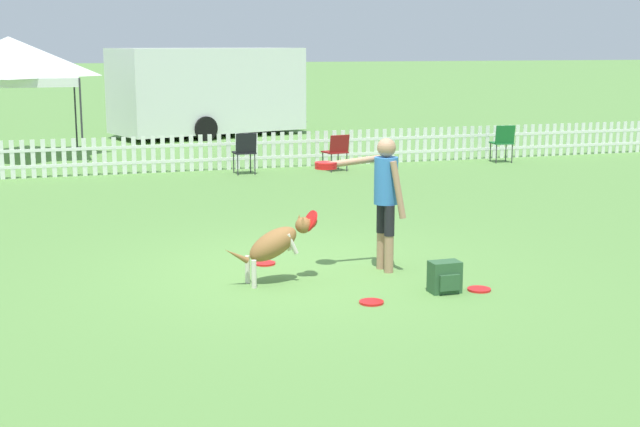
% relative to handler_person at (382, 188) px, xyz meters
% --- Properties ---
extents(ground_plane, '(240.00, 240.00, 0.00)m').
position_rel_handler_person_xyz_m(ground_plane, '(-0.83, 0.25, -0.99)').
color(ground_plane, '#5B8C42').
extents(handler_person, '(0.99, 0.58, 1.58)m').
position_rel_handler_person_xyz_m(handler_person, '(0.00, 0.00, 0.00)').
color(handler_person, tan).
rests_on(handler_person, ground_plane).
extents(leaping_dog, '(1.12, 0.38, 0.80)m').
position_rel_handler_person_xyz_m(leaping_dog, '(-1.32, -0.15, -0.53)').
color(leaping_dog, olive).
rests_on(leaping_dog, ground_plane).
extents(frisbee_near_handler, '(0.26, 0.26, 0.02)m').
position_rel_handler_person_xyz_m(frisbee_near_handler, '(0.71, -1.14, -0.98)').
color(frisbee_near_handler, red).
rests_on(frisbee_near_handler, ground_plane).
extents(frisbee_near_dog, '(0.26, 0.26, 0.02)m').
position_rel_handler_person_xyz_m(frisbee_near_dog, '(-0.59, -1.25, -0.98)').
color(frisbee_near_dog, red).
rests_on(frisbee_near_dog, ground_plane).
extents(frisbee_midfield, '(0.26, 0.26, 0.02)m').
position_rel_handler_person_xyz_m(frisbee_midfield, '(-1.24, 0.72, -0.98)').
color(frisbee_midfield, red).
rests_on(frisbee_midfield, ground_plane).
extents(backpack_on_grass, '(0.33, 0.25, 0.35)m').
position_rel_handler_person_xyz_m(backpack_on_grass, '(0.32, -1.10, -0.82)').
color(backpack_on_grass, '#2D5633').
rests_on(backpack_on_grass, ground_plane).
extents(picket_fence, '(24.76, 0.04, 0.78)m').
position_rel_handler_person_xyz_m(picket_fence, '(-0.83, 9.08, -0.60)').
color(picket_fence, white).
rests_on(picket_fence, ground_plane).
extents(folding_chair_blue_left, '(0.44, 0.46, 0.87)m').
position_rel_handler_person_xyz_m(folding_chair_blue_left, '(0.25, 8.28, -0.47)').
color(folding_chair_blue_left, '#333338').
rests_on(folding_chair_blue_left, ground_plane).
extents(folding_chair_center, '(0.50, 0.52, 0.86)m').
position_rel_handler_person_xyz_m(folding_chair_center, '(6.25, 8.32, -0.48)').
color(folding_chair_center, '#333338').
rests_on(folding_chair_center, ground_plane).
extents(folding_chair_green_right, '(0.52, 0.54, 0.78)m').
position_rel_handler_person_xyz_m(folding_chair_green_right, '(2.20, 8.14, -0.53)').
color(folding_chair_green_right, '#333338').
rests_on(folding_chair_green_right, ground_plane).
extents(canopy_tent_main, '(2.99, 2.99, 2.83)m').
position_rel_handler_person_xyz_m(canopy_tent_main, '(-4.34, 12.54, 1.28)').
color(canopy_tent_main, '#333338').
rests_on(canopy_tent_main, ground_plane).
extents(equipment_trailer, '(6.28, 3.68, 2.54)m').
position_rel_handler_person_xyz_m(equipment_trailer, '(0.98, 16.25, 0.35)').
color(equipment_trailer, white).
rests_on(equipment_trailer, ground_plane).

